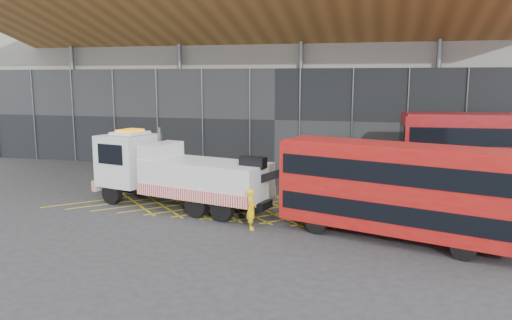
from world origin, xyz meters
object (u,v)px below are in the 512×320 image
(bus_second, at_px, (508,151))
(worker, at_px, (251,209))
(recovery_truck, at_px, (174,172))
(bus_towed, at_px, (397,188))

(bus_second, distance_m, worker, 17.05)
(recovery_truck, height_order, bus_second, bus_second)
(bus_towed, bearing_deg, bus_second, 74.86)
(recovery_truck, distance_m, bus_towed, 12.39)
(recovery_truck, xyz_separation_m, bus_towed, (12.02, -3.00, 0.41))
(worker, bearing_deg, recovery_truck, 39.38)
(bus_towed, distance_m, worker, 6.86)
(recovery_truck, height_order, bus_towed, bus_towed)
(recovery_truck, bearing_deg, worker, -15.64)
(bus_towed, distance_m, bus_second, 12.30)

